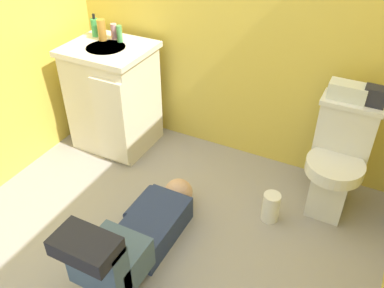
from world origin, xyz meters
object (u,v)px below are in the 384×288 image
Objects in this scene: soap_dispenser at (95,27)px; bottle_pink at (114,31)px; tissue_box at (348,91)px; faucet at (118,33)px; paper_towel_roll at (271,207)px; person_plumber at (134,236)px; toilet at (337,160)px; toiletry_bag at (375,96)px; bottle_green at (119,34)px; vanity_cabinet at (114,97)px; bottle_amber at (102,30)px.

bottle_pink is at bearing 8.57° from soap_dispenser.
faucet is at bearing 179.59° from tissue_box.
tissue_box is at bearing 58.12° from paper_towel_roll.
person_plumber is 1.60m from soap_dispenser.
tissue_box is at bearing 116.43° from toilet.
toiletry_bag is 1.82m from bottle_pink.
person_plumber is 1.46m from bottle_green.
toiletry_bag reaches higher than tissue_box.
toilet is at bearing 47.24° from person_plumber.
toiletry_bag is at bearing 0.00° from tissue_box.
bottle_pink is 0.08m from bottle_green.
bottle_green is (0.03, 0.12, 0.46)m from vanity_cabinet.
bottle_amber is at bearing 139.85° from vanity_cabinet.
person_plumber is 8.59× the size of toiletry_bag.
faucet is at bearing -4.26° from bottle_pink.
paper_towel_roll is (1.38, -0.42, -0.77)m from faucet.
person_plumber is at bearing -132.55° from paper_towel_roll.
bottle_green is at bearing -24.88° from bottle_pink.
toiletry_bag is at bearing 1.53° from bottle_amber.
vanity_cabinet is 5.37× the size of bottle_amber.
toiletry_bag is 1.75m from bottle_green.
faucet reaches higher than tissue_box.
toilet is 7.50× the size of faucet.
person_plumber is at bearing -132.76° from toilet.
vanity_cabinet is at bearing -104.81° from bottle_green.
bottle_pink is at bearing 155.12° from bottle_green.
vanity_cabinet is at bearing -175.29° from tissue_box.
bottle_pink reaches higher than toiletry_bag.
soap_dispenser reaches higher than toiletry_bag.
soap_dispenser reaches higher than bottle_green.
soap_dispenser is 1.38× the size of bottle_green.
bottle_green reaches higher than bottle_pink.
bottle_green is (0.07, -0.03, 0.00)m from bottle_pink.
faucet is 0.05m from bottle_green.
bottle_pink is (-0.04, 0.15, 0.46)m from vanity_cabinet.
person_plumber is 9.65× the size of bottle_pink.
faucet is 0.66× the size of bottle_amber.
faucet reaches higher than vanity_cabinet.
faucet is 0.19m from soap_dispenser.
toiletry_bag is at bearing 0.24° from soap_dispenser.
soap_dispenser reaches higher than bottle_amber.
bottle_pink is (-1.67, 0.01, 0.08)m from tissue_box.
person_plumber is 1.52m from bottle_pink.
bottle_pink is (-1.72, 0.11, 0.51)m from toilet.
toiletry_bag reaches higher than paper_towel_roll.
soap_dispenser is 0.22m from bottle_green.
bottle_pink is at bearing 127.32° from person_plumber.
bottle_pink is (0.06, 0.06, -0.02)m from bottle_amber.
soap_dispenser is at bearing 177.29° from bottle_green.
soap_dispenser reaches higher than paper_towel_roll.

